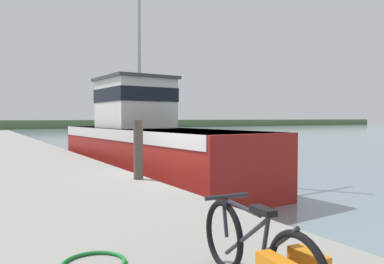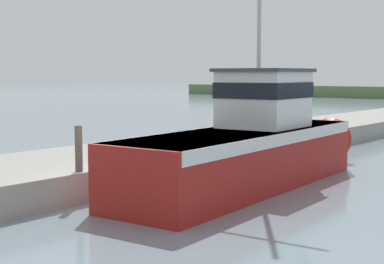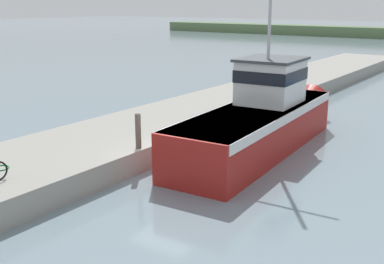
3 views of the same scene
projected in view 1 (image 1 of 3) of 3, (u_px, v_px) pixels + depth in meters
name	position (u px, v px, depth m)	size (l,w,h in m)	color
ground_plane	(186.00, 210.00, 9.58)	(320.00, 320.00, 0.00)	gray
dock_pier	(22.00, 210.00, 7.63)	(5.41, 80.00, 0.94)	gray
far_shoreline	(133.00, 124.00, 93.65)	(180.00, 5.00, 1.89)	#567047
fishing_boat_main	(143.00, 141.00, 14.68)	(3.78, 13.57, 10.64)	maroon
boat_white_moored	(159.00, 136.00, 30.96)	(7.29, 4.13, 2.23)	#236BB2
bicycle_touring	(266.00, 259.00, 2.86)	(0.53, 1.66, 0.72)	black
mooring_post	(138.00, 150.00, 8.59)	(0.22, 0.22, 1.36)	#51473D
hose_coil	(94.00, 263.00, 3.57)	(0.62, 0.62, 0.04)	#197A2D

